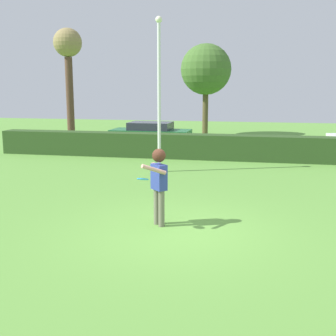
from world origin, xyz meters
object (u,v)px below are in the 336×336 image
(frisbee, at_px, (143,179))
(birch_tree, at_px, (206,70))
(parked_car_green, at_px, (151,133))
(person, at_px, (159,178))
(lamppost, at_px, (159,88))
(bare_elm_tree, at_px, (68,52))

(frisbee, bearing_deg, birch_tree, 92.81)
(parked_car_green, bearing_deg, birch_tree, 67.57)
(parked_car_green, distance_m, birch_tree, 6.84)
(person, relative_size, frisbee, 7.07)
(frisbee, relative_size, birch_tree, 0.04)
(lamppost, bearing_deg, bare_elm_tree, 131.03)
(lamppost, xyz_separation_m, parked_car_green, (-2.05, 6.92, -2.40))
(person, height_order, birch_tree, birch_tree)
(person, xyz_separation_m, frisbee, (-0.25, -0.44, 0.06))
(parked_car_green, height_order, birch_tree, birch_tree)
(person, relative_size, bare_elm_tree, 0.28)
(frisbee, xyz_separation_m, parked_car_green, (-3.19, 13.49, -0.48))
(parked_car_green, bearing_deg, bare_elm_tree, 165.30)
(birch_tree, bearing_deg, lamppost, -90.93)
(frisbee, xyz_separation_m, bare_elm_tree, (-8.32, 14.84, 3.85))
(parked_car_green, bearing_deg, frisbee, -76.71)
(frisbee, bearing_deg, lamppost, 99.77)
(birch_tree, bearing_deg, person, -86.35)
(person, xyz_separation_m, lamppost, (-1.38, 6.14, 1.98))
(frisbee, height_order, birch_tree, birch_tree)
(person, distance_m, parked_car_green, 13.50)
(frisbee, distance_m, birch_tree, 19.21)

